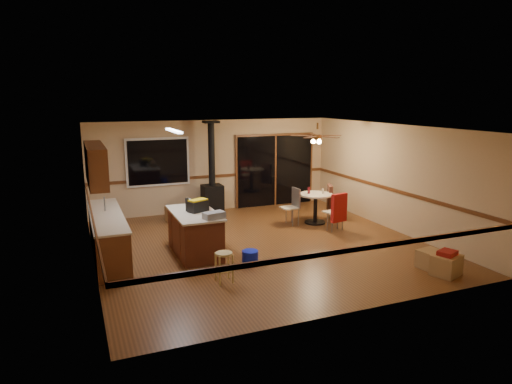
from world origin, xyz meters
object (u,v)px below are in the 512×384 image
toolbox_grey (214,215)px  chair_left (293,202)px  kitchen_island (195,233)px  chair_near (338,208)px  wood_stove (212,189)px  blue_bucket (250,257)px  box_corner_a (446,265)px  toolbox_black (198,206)px  chair_right (331,198)px  dining_table (315,203)px  box_corner_b (430,259)px  bar_stool (224,267)px  box_under_window (176,214)px

toolbox_grey → chair_left: toolbox_grey is taller
kitchen_island → chair_left: bearing=23.3°
chair_near → chair_left: bearing=126.5°
wood_stove → blue_bucket: wood_stove is taller
chair_left → box_corner_a: bearing=-75.3°
toolbox_black → chair_right: size_ratio=0.59×
dining_table → box_corner_b: 3.69m
wood_stove → bar_stool: size_ratio=4.61×
chair_left → chair_near: (0.73, -0.99, 0.01)m
chair_left → box_corner_b: bearing=-74.1°
toolbox_black → box_under_window: size_ratio=0.86×
bar_stool → box_under_window: bar_stool is taller
chair_right → box_under_window: chair_right is taller
toolbox_grey → toolbox_black: 0.67m
toolbox_black → box_corner_b: bearing=-32.8°
blue_bucket → chair_right: chair_right is taller
wood_stove → box_corner_a: bearing=-65.5°
toolbox_black → chair_left: toolbox_black is taller
kitchen_island → dining_table: bearing=18.1°
blue_bucket → box_corner_a: 3.68m
kitchen_island → box_corner_a: 4.94m
kitchen_island → box_corner_a: size_ratio=3.34×
chair_left → dining_table: bearing=-10.2°
box_corner_a → toolbox_grey: bearing=149.2°
toolbox_black → box_corner_b: (3.89, -2.51, -0.84)m
wood_stove → blue_bucket: size_ratio=7.81×
box_under_window → bar_stool: bearing=-91.1°
toolbox_black → wood_stove: bearing=68.2°
chair_near → box_corner_a: bearing=-83.5°
dining_table → chair_near: bearing=-81.3°
bar_stool → box_under_window: (0.08, 4.37, -0.08)m
blue_bucket → chair_near: chair_near is taller
bar_stool → chair_right: (3.95, 2.92, 0.32)m
toolbox_grey → chair_near: 3.55m
chair_left → box_corner_a: (1.09, -4.14, -0.40)m
toolbox_black → chair_left: size_ratio=0.81×
bar_stool → box_corner_a: bar_stool is taller
kitchen_island → wood_stove: 3.33m
chair_left → chair_near: same height
wood_stove → bar_stool: (-1.20, -4.70, -0.46)m
toolbox_black → chair_right: toolbox_black is taller
bar_stool → chair_near: 4.05m
box_under_window → box_corner_b: box_under_window is taller
kitchen_island → chair_right: (4.04, 1.27, 0.14)m
toolbox_black → bar_stool: size_ratio=0.76×
chair_right → toolbox_grey: bearing=-153.5°
bar_stool → chair_left: size_ratio=1.06×
kitchen_island → chair_left: size_ratio=3.26×
box_under_window → toolbox_grey: bearing=-89.1°
chair_near → box_under_window: bearing=144.7°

